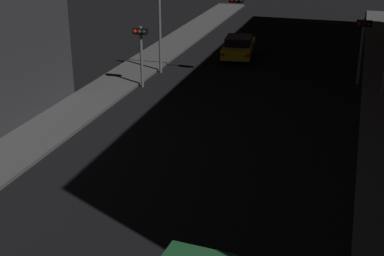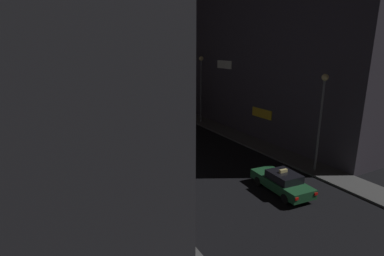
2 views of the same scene
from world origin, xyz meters
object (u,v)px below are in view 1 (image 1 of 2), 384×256
traffic_light_left_kerb (141,44)px  traffic_light_right_kerb (363,38)px  far_car (239,47)px  traffic_light_overhead (193,15)px

traffic_light_left_kerb → traffic_light_right_kerb: size_ratio=0.91×
far_car → traffic_light_right_kerb: (7.52, -3.74, 1.86)m
traffic_light_left_kerb → traffic_light_right_kerb: traffic_light_right_kerb is taller
far_car → traffic_light_overhead: traffic_light_overhead is taller
far_car → traffic_light_overhead: size_ratio=0.94×
traffic_light_overhead → traffic_light_left_kerb: size_ratio=1.49×
traffic_light_left_kerb → traffic_light_overhead: bearing=55.2°
far_car → traffic_light_overhead: (-1.62, -4.74, 2.74)m
far_car → traffic_light_left_kerb: 8.61m
traffic_light_overhead → traffic_light_left_kerb: traffic_light_overhead is taller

